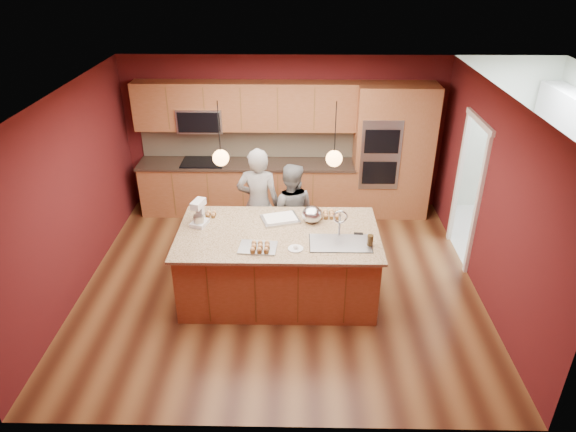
{
  "coord_description": "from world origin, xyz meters",
  "views": [
    {
      "loc": [
        0.22,
        -6.04,
        4.3
      ],
      "look_at": [
        0.11,
        -0.1,
        1.12
      ],
      "focal_mm": 32.0,
      "sensor_mm": 36.0,
      "label": 1
    }
  ],
  "objects_px": {
    "person_right": "(290,212)",
    "mixing_bowl": "(312,214)",
    "person_left": "(259,204)",
    "stand_mixer": "(199,214)",
    "island": "(280,263)"
  },
  "relations": [
    {
      "from": "person_left",
      "to": "person_right",
      "type": "relative_size",
      "value": 1.16
    },
    {
      "from": "person_left",
      "to": "mixing_bowl",
      "type": "distance_m",
      "value": 1.05
    },
    {
      "from": "island",
      "to": "mixing_bowl",
      "type": "relative_size",
      "value": 9.58
    },
    {
      "from": "mixing_bowl",
      "to": "person_left",
      "type": "bearing_deg",
      "value": 138.42
    },
    {
      "from": "stand_mixer",
      "to": "mixing_bowl",
      "type": "height_order",
      "value": "stand_mixer"
    },
    {
      "from": "person_right",
      "to": "mixing_bowl",
      "type": "bearing_deg",
      "value": 119.02
    },
    {
      "from": "person_right",
      "to": "stand_mixer",
      "type": "height_order",
      "value": "person_right"
    },
    {
      "from": "stand_mixer",
      "to": "mixing_bowl",
      "type": "bearing_deg",
      "value": 20.63
    },
    {
      "from": "person_left",
      "to": "person_right",
      "type": "height_order",
      "value": "person_left"
    },
    {
      "from": "island",
      "to": "mixing_bowl",
      "type": "distance_m",
      "value": 0.79
    },
    {
      "from": "island",
      "to": "person_right",
      "type": "height_order",
      "value": "person_right"
    },
    {
      "from": "mixing_bowl",
      "to": "island",
      "type": "bearing_deg",
      "value": -144.65
    },
    {
      "from": "person_right",
      "to": "mixing_bowl",
      "type": "distance_m",
      "value": 0.81
    },
    {
      "from": "person_right",
      "to": "stand_mixer",
      "type": "relative_size",
      "value": 4.3
    },
    {
      "from": "person_left",
      "to": "mixing_bowl",
      "type": "xyz_separation_m",
      "value": [
        0.77,
        -0.68,
        0.2
      ]
    }
  ]
}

